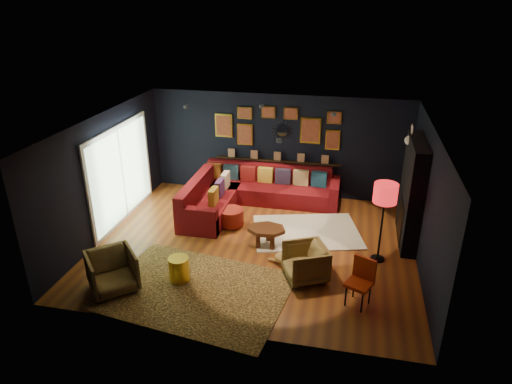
% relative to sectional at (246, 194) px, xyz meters
% --- Properties ---
extents(floor, '(6.50, 6.50, 0.00)m').
position_rel_sectional_xyz_m(floor, '(0.61, -1.81, -0.32)').
color(floor, '#914B1B').
rests_on(floor, ground).
extents(room_walls, '(6.50, 6.50, 6.50)m').
position_rel_sectional_xyz_m(room_walls, '(0.61, -1.81, 1.27)').
color(room_walls, black).
rests_on(room_walls, ground).
extents(sectional, '(3.41, 2.69, 0.86)m').
position_rel_sectional_xyz_m(sectional, '(0.00, 0.00, 0.00)').
color(sectional, maroon).
rests_on(sectional, ground).
extents(ledge, '(3.20, 0.12, 0.04)m').
position_rel_sectional_xyz_m(ledge, '(0.61, 0.87, 0.60)').
color(ledge, black).
rests_on(ledge, room_walls).
extents(gallery_wall, '(3.15, 0.04, 1.02)m').
position_rel_sectional_xyz_m(gallery_wall, '(0.60, 0.91, 1.48)').
color(gallery_wall, gold).
rests_on(gallery_wall, room_walls).
extents(sunburst_mirror, '(0.47, 0.16, 0.47)m').
position_rel_sectional_xyz_m(sunburst_mirror, '(0.71, 0.91, 1.38)').
color(sunburst_mirror, silver).
rests_on(sunburst_mirror, room_walls).
extents(fireplace, '(0.31, 1.60, 2.20)m').
position_rel_sectional_xyz_m(fireplace, '(3.71, -0.91, 0.70)').
color(fireplace, black).
rests_on(fireplace, ground).
extents(deer_head, '(0.50, 0.28, 0.45)m').
position_rel_sectional_xyz_m(deer_head, '(3.75, -0.41, 1.73)').
color(deer_head, white).
rests_on(deer_head, fireplace).
extents(sliding_door, '(0.06, 2.80, 2.20)m').
position_rel_sectional_xyz_m(sliding_door, '(-2.60, -1.21, 0.78)').
color(sliding_door, white).
rests_on(sliding_door, ground).
extents(ceiling_spots, '(3.30, 2.50, 0.06)m').
position_rel_sectional_xyz_m(ceiling_spots, '(0.61, -1.01, 2.24)').
color(ceiling_spots, black).
rests_on(ceiling_spots, room_walls).
extents(shag_rug, '(2.63, 2.19, 0.03)m').
position_rel_sectional_xyz_m(shag_rug, '(1.61, -1.05, -0.31)').
color(shag_rug, white).
rests_on(shag_rug, ground).
extents(leopard_rug, '(3.48, 2.71, 0.02)m').
position_rel_sectional_xyz_m(leopard_rug, '(-0.07, -3.61, -0.31)').
color(leopard_rug, '#C58F48').
rests_on(leopard_rug, ground).
extents(coffee_table, '(0.85, 0.67, 0.40)m').
position_rel_sectional_xyz_m(coffee_table, '(0.86, -1.82, 0.03)').
color(coffee_table, '#562B18').
rests_on(coffee_table, shag_rug).
extents(pouf, '(0.56, 0.56, 0.37)m').
position_rel_sectional_xyz_m(pouf, '(-0.09, -1.08, -0.11)').
color(pouf, maroon).
rests_on(pouf, shag_rug).
extents(armchair_left, '(1.07, 1.07, 0.80)m').
position_rel_sectional_xyz_m(armchair_left, '(-1.50, -3.86, 0.08)').
color(armchair_left, tan).
rests_on(armchair_left, ground).
extents(armchair_right, '(0.91, 0.93, 0.74)m').
position_rel_sectional_xyz_m(armchair_right, '(1.78, -2.79, 0.05)').
color(armchair_right, tan).
rests_on(armchair_right, ground).
extents(gold_stool, '(0.38, 0.38, 0.47)m').
position_rel_sectional_xyz_m(gold_stool, '(-0.46, -3.35, -0.09)').
color(gold_stool, gold).
rests_on(gold_stool, ground).
extents(orange_chair, '(0.53, 0.53, 0.84)m').
position_rel_sectional_xyz_m(orange_chair, '(2.77, -3.32, 0.17)').
color(orange_chair, black).
rests_on(orange_chair, ground).
extents(floor_lamp, '(0.45, 0.45, 1.63)m').
position_rel_sectional_xyz_m(floor_lamp, '(3.11, -1.86, 1.05)').
color(floor_lamp, black).
rests_on(floor_lamp, ground).
extents(dog, '(1.26, 0.86, 0.36)m').
position_rel_sectional_xyz_m(dog, '(1.55, -2.49, -0.12)').
color(dog, tan).
rests_on(dog, leopard_rug).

